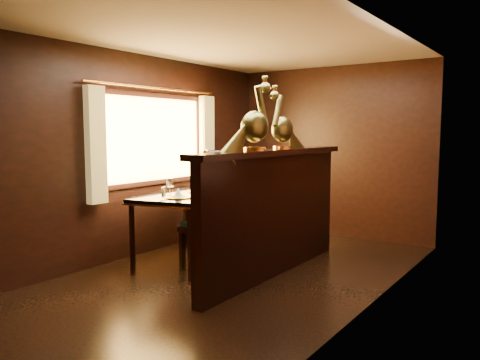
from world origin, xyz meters
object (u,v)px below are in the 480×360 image
Objects in this scene: chair_left at (215,208)px; chair_right at (276,202)px; dining_table at (187,199)px; peacock_right at (282,118)px; peacock_left at (255,113)px.

chair_left reaches higher than chair_right.
peacock_right reaches higher than dining_table.
dining_table is 1.19× the size of chair_right.
peacock_left reaches higher than chair_left.
dining_table is 0.50m from chair_left.
peacock_right is (0.34, -0.47, 1.01)m from chair_right.
peacock_left is at bearing -25.48° from dining_table.
peacock_right is (0.00, 0.54, -0.04)m from peacock_left.
peacock_right is at bearing -75.77° from chair_right.
peacock_right is (0.60, 0.43, 0.98)m from chair_left.
dining_table is at bearing -163.21° from peacock_right.
chair_right is at bearing 108.81° from peacock_left.
chair_right is at bearing 32.42° from dining_table.
peacock_left reaches higher than dining_table.
chair_left is 1.23m from peacock_right.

